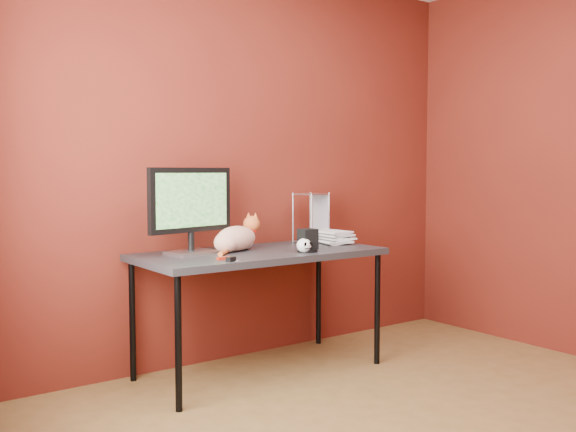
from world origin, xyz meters
TOP-DOWN VIEW (x-y plane):
  - room at (0.00, 0.00)m, footprint 3.52×3.52m
  - desk at (-0.15, 1.37)m, footprint 1.50×0.70m
  - monitor at (-0.56, 1.48)m, footprint 0.58×0.24m
  - cat at (-0.27, 1.45)m, footprint 0.43×0.32m
  - skull_mug at (0.01, 1.14)m, footprint 0.09×0.09m
  - speaker at (0.06, 1.16)m, footprint 0.12×0.12m
  - book_stack at (0.39, 1.44)m, footprint 0.24×0.28m
  - wire_rack at (0.40, 1.57)m, footprint 0.23×0.21m
  - pocket_knife at (-0.52, 1.17)m, footprint 0.08×0.03m
  - black_gadget at (-0.53, 1.08)m, footprint 0.06×0.05m
  - washer at (-0.49, 1.08)m, footprint 0.04×0.04m

SIDE VIEW (x-z plane):
  - desk at x=-0.15m, z-range 0.32..1.07m
  - washer at x=-0.49m, z-range 0.75..0.75m
  - pocket_knife at x=-0.52m, z-range 0.75..0.77m
  - black_gadget at x=-0.53m, z-range 0.75..0.78m
  - skull_mug at x=0.01m, z-range 0.75..0.84m
  - speaker at x=0.06m, z-range 0.75..0.88m
  - cat at x=-0.27m, z-range 0.71..0.94m
  - wire_rack at x=0.40m, z-range 0.75..1.09m
  - monitor at x=-0.56m, z-range 0.78..1.28m
  - book_stack at x=0.39m, z-range 0.75..1.74m
  - room at x=0.00m, z-range 0.14..2.75m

